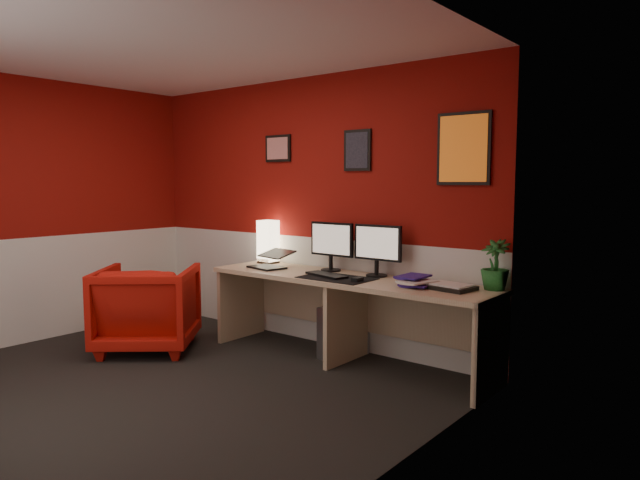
{
  "coord_description": "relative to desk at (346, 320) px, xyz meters",
  "views": [
    {
      "loc": [
        3.54,
        -2.49,
        1.53
      ],
      "look_at": [
        0.6,
        1.21,
        1.05
      ],
      "focal_mm": 32.57,
      "sensor_mm": 36.0,
      "label": 1
    }
  ],
  "objects": [
    {
      "name": "ground",
      "position": [
        -0.73,
        -1.41,
        -0.36
      ],
      "size": [
        4.0,
        3.5,
        0.01
      ],
      "primitive_type": "cube",
      "color": "black",
      "rests_on": "ground"
    },
    {
      "name": "ceiling",
      "position": [
        -0.73,
        -1.41,
        2.13
      ],
      "size": [
        4.0,
        3.5,
        0.01
      ],
      "primitive_type": "cube",
      "color": "white",
      "rests_on": "ground"
    },
    {
      "name": "wall_back",
      "position": [
        -0.73,
        0.34,
        0.89
      ],
      "size": [
        4.0,
        0.01,
        2.5
      ],
      "primitive_type": "cube",
      "color": "maroon",
      "rests_on": "ground"
    },
    {
      "name": "wall_left",
      "position": [
        -2.73,
        -1.41,
        0.89
      ],
      "size": [
        0.01,
        3.5,
        2.5
      ],
      "primitive_type": "cube",
      "color": "maroon",
      "rests_on": "ground"
    },
    {
      "name": "wall_right",
      "position": [
        1.27,
        -1.41,
        0.89
      ],
      "size": [
        0.01,
        3.5,
        2.5
      ],
      "primitive_type": "cube",
      "color": "maroon",
      "rests_on": "ground"
    },
    {
      "name": "wainscot_back",
      "position": [
        -0.73,
        0.34,
        0.14
      ],
      "size": [
        4.0,
        0.01,
        1.0
      ],
      "primitive_type": "cube",
      "color": "silver",
      "rests_on": "ground"
    },
    {
      "name": "wainscot_left",
      "position": [
        -2.72,
        -1.41,
        0.14
      ],
      "size": [
        0.01,
        3.5,
        1.0
      ],
      "primitive_type": "cube",
      "color": "silver",
      "rests_on": "ground"
    },
    {
      "name": "wainscot_right",
      "position": [
        1.27,
        -1.41,
        0.14
      ],
      "size": [
        0.01,
        3.5,
        1.0
      ],
      "primitive_type": "cube",
      "color": "silver",
      "rests_on": "ground"
    },
    {
      "name": "desk",
      "position": [
        0.0,
        0.0,
        0.0
      ],
      "size": [
        2.6,
        0.65,
        0.73
      ],
      "primitive_type": "cube",
      "color": "tan",
      "rests_on": "ground"
    },
    {
      "name": "shoji_lamp",
      "position": [
        -1.09,
        0.2,
        0.56
      ],
      "size": [
        0.16,
        0.16,
        0.4
      ],
      "primitive_type": "cube",
      "color": "#FFE5B2",
      "rests_on": "desk"
    },
    {
      "name": "laptop",
      "position": [
        -0.86,
        -0.06,
        0.47
      ],
      "size": [
        0.37,
        0.29,
        0.22
      ],
      "primitive_type": "cube",
      "rotation": [
        0.0,
        0.0,
        -0.19
      ],
      "color": "black",
      "rests_on": "desk"
    },
    {
      "name": "monitor_left",
      "position": [
        -0.3,
        0.18,
        0.66
      ],
      "size": [
        0.45,
        0.06,
        0.58
      ],
      "primitive_type": "cube",
      "color": "black",
      "rests_on": "desk"
    },
    {
      "name": "monitor_right",
      "position": [
        0.18,
        0.18,
        0.66
      ],
      "size": [
        0.45,
        0.06,
        0.58
      ],
      "primitive_type": "cube",
      "color": "black",
      "rests_on": "desk"
    },
    {
      "name": "desk_mat",
      "position": [
        -0.02,
        -0.11,
        0.37
      ],
      "size": [
        0.6,
        0.38,
        0.01
      ],
      "primitive_type": "cube",
      "color": "black",
      "rests_on": "desk"
    },
    {
      "name": "keyboard",
      "position": [
        -0.14,
        -0.09,
        0.38
      ],
      "size": [
        0.44,
        0.24,
        0.02
      ],
      "primitive_type": "cube",
      "rotation": [
        0.0,
        0.0,
        -0.26
      ],
      "color": "black",
      "rests_on": "desk_mat"
    },
    {
      "name": "mouse",
      "position": [
        0.21,
        -0.14,
        0.39
      ],
      "size": [
        0.06,
        0.1,
        0.03
      ],
      "primitive_type": "cube",
      "rotation": [
        0.0,
        0.0,
        0.03
      ],
      "color": "black",
      "rests_on": "desk_mat"
    },
    {
      "name": "book_bottom",
      "position": [
        0.57,
        0.0,
        0.38
      ],
      "size": [
        0.24,
        0.32,
        0.03
      ],
      "primitive_type": "imported",
      "rotation": [
        0.0,
        0.0,
        0.06
      ],
      "color": "navy",
      "rests_on": "desk"
    },
    {
      "name": "book_middle",
      "position": [
        0.6,
        -0.02,
        0.4
      ],
      "size": [
        0.27,
        0.32,
        0.02
      ],
      "primitive_type": "imported",
      "rotation": [
        0.0,
        0.0,
        -0.26
      ],
      "color": "silver",
      "rests_on": "book_bottom"
    },
    {
      "name": "book_top",
      "position": [
        0.52,
        0.02,
        0.43
      ],
      "size": [
        0.2,
        0.27,
        0.02
      ],
      "primitive_type": "imported",
      "rotation": [
        0.0,
        0.0,
        -0.02
      ],
      "color": "navy",
      "rests_on": "book_middle"
    },
    {
      "name": "zen_tray",
      "position": [
        0.93,
        0.02,
        0.38
      ],
      "size": [
        0.38,
        0.3,
        0.03
      ],
      "primitive_type": "cube",
      "rotation": [
        0.0,
        0.0,
        -0.15
      ],
      "color": "black",
      "rests_on": "desk"
    },
    {
      "name": "potted_plant",
      "position": [
        1.19,
        0.22,
        0.55
      ],
      "size": [
        0.22,
        0.22,
        0.37
      ],
      "primitive_type": "imported",
      "rotation": [
        0.0,
        0.0,
        -0.07
      ],
      "color": "#19591E",
      "rests_on": "desk"
    },
    {
      "name": "pc_tower",
      "position": [
        -0.12,
        0.12,
        -0.14
      ],
      "size": [
        0.27,
        0.48,
        0.45
      ],
      "primitive_type": "cube",
      "rotation": [
        0.0,
        0.0,
        -0.17
      ],
      "color": "#99999E",
      "rests_on": "ground"
    },
    {
      "name": "armchair",
      "position": [
        -1.63,
        -0.83,
        0.02
      ],
      "size": [
        1.18,
        1.18,
        0.77
      ],
      "primitive_type": "imported",
      "rotation": [
        0.0,
        0.0,
        3.84
      ],
      "color": "#B11209",
      "rests_on": "ground"
    },
    {
      "name": "art_left",
      "position": [
        -1.07,
        0.33,
        1.49
      ],
      "size": [
        0.32,
        0.02,
        0.26
      ],
      "primitive_type": "cube",
      "color": "red",
      "rests_on": "wall_back"
    },
    {
      "name": "art_center",
      "position": [
        -0.13,
        0.33,
        1.44
      ],
      "size": [
        0.28,
        0.02,
        0.36
      ],
      "primitive_type": "cube",
      "color": "black",
      "rests_on": "wall_back"
    },
    {
      "name": "art_right",
      "position": [
        0.87,
        0.33,
        1.42
      ],
      "size": [
        0.44,
        0.02,
        0.56
      ],
      "primitive_type": "cube",
      "color": "orange",
      "rests_on": "wall_back"
    }
  ]
}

